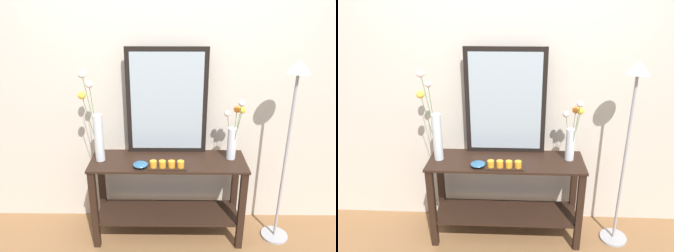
{
  "view_description": "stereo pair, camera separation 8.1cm",
  "coord_description": "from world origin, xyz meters",
  "views": [
    {
      "loc": [
        0.03,
        -2.46,
        2.05
      ],
      "look_at": [
        0.0,
        0.0,
        1.09
      ],
      "focal_mm": 34.45,
      "sensor_mm": 36.0,
      "label": 1
    },
    {
      "loc": [
        0.11,
        -2.45,
        2.05
      ],
      "look_at": [
        0.0,
        0.0,
        1.09
      ],
      "focal_mm": 34.45,
      "sensor_mm": 36.0,
      "label": 2
    }
  ],
  "objects": [
    {
      "name": "decorative_bowl",
      "position": [
        -0.22,
        -0.12,
        0.79
      ],
      "size": [
        0.12,
        0.12,
        0.04
      ],
      "color": "#2D5B84",
      "rests_on": "console_table"
    },
    {
      "name": "tall_vase_left",
      "position": [
        -0.59,
        -0.0,
        1.07
      ],
      "size": [
        0.17,
        0.12,
        0.77
      ],
      "color": "silver",
      "rests_on": "console_table"
    },
    {
      "name": "console_table",
      "position": [
        0.0,
        0.0,
        0.48
      ],
      "size": [
        1.33,
        0.41,
        0.77
      ],
      "color": "black",
      "rests_on": "ground"
    },
    {
      "name": "mirror_leaning",
      "position": [
        -0.01,
        0.18,
        1.24
      ],
      "size": [
        0.69,
        0.03,
        0.93
      ],
      "color": "black",
      "rests_on": "console_table"
    },
    {
      "name": "ground_plane",
      "position": [
        0.0,
        0.0,
        -0.01
      ],
      "size": [
        7.0,
        6.0,
        0.02
      ],
      "primitive_type": "cube",
      "color": "brown"
    },
    {
      "name": "candle_tray",
      "position": [
        -0.01,
        -0.14,
        0.8
      ],
      "size": [
        0.32,
        0.09,
        0.07
      ],
      "color": "black",
      "rests_on": "console_table"
    },
    {
      "name": "vase_right",
      "position": [
        0.55,
        0.04,
        1.0
      ],
      "size": [
        0.16,
        0.18,
        0.55
      ],
      "color": "silver",
      "rests_on": "console_table"
    },
    {
      "name": "floor_lamp",
      "position": [
        0.99,
        -0.03,
        1.11
      ],
      "size": [
        0.24,
        0.24,
        1.63
      ],
      "color": "#9E9EA3",
      "rests_on": "ground"
    },
    {
      "name": "wall_back",
      "position": [
        0.0,
        0.33,
        1.35
      ],
      "size": [
        6.4,
        0.08,
        2.7
      ],
      "primitive_type": "cube",
      "color": "beige",
      "rests_on": "ground"
    }
  ]
}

